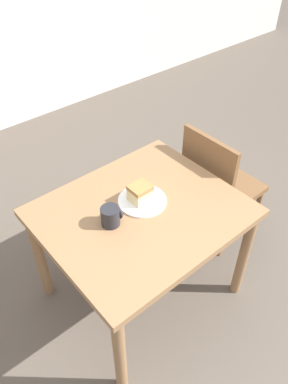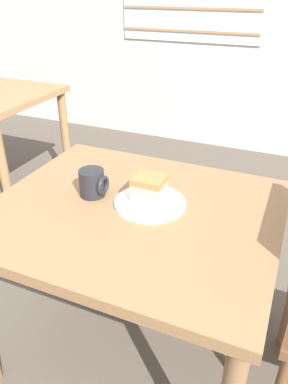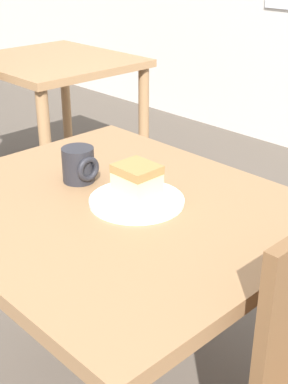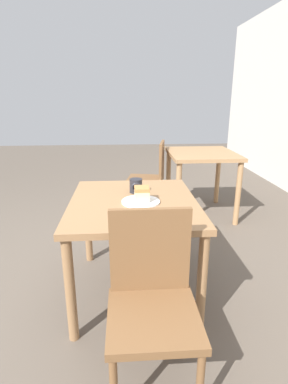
% 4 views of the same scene
% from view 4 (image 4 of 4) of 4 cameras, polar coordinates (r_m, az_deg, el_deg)
% --- Properties ---
extents(ground_plane, '(14.00, 14.00, 0.00)m').
position_cam_4_polar(ground_plane, '(2.50, -15.90, -17.10)').
color(ground_plane, brown).
extents(dining_table_near, '(1.02, 0.87, 0.72)m').
position_cam_4_polar(dining_table_near, '(2.10, -2.00, -4.11)').
color(dining_table_near, olive).
rests_on(dining_table_near, ground_plane).
extents(dining_table_far, '(0.85, 0.77, 0.77)m').
position_cam_4_polar(dining_table_far, '(3.65, 10.87, 5.46)').
color(dining_table_far, '#9E754C').
rests_on(dining_table_far, ground_plane).
extents(chair_near_window, '(0.44, 0.44, 0.88)m').
position_cam_4_polar(chair_near_window, '(1.56, 1.55, -19.24)').
color(chair_near_window, brown).
rests_on(chair_near_window, ground_plane).
extents(chair_far_corner, '(0.52, 0.52, 0.88)m').
position_cam_4_polar(chair_far_corner, '(3.70, 1.36, 3.22)').
color(chair_far_corner, brown).
rests_on(chair_far_corner, ground_plane).
extents(plate, '(0.26, 0.26, 0.01)m').
position_cam_4_polar(plate, '(2.02, -0.62, -1.83)').
color(plate, white).
rests_on(plate, dining_table_near).
extents(cake_slice, '(0.11, 0.10, 0.09)m').
position_cam_4_polar(cake_slice, '(2.01, -0.41, -0.33)').
color(cake_slice, '#E5CC89').
rests_on(cake_slice, plate).
extents(coffee_mug, '(0.10, 0.09, 0.10)m').
position_cam_4_polar(coffee_mug, '(2.22, -1.55, 1.19)').
color(coffee_mug, '#232328').
rests_on(coffee_mug, dining_table_near).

